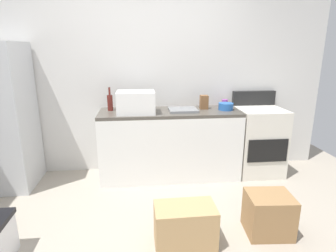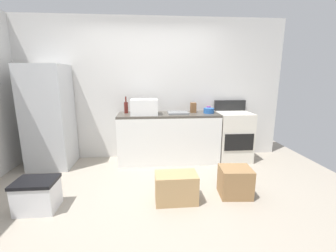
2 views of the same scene
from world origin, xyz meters
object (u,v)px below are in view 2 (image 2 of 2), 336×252
(coffee_mug, at_px, (209,109))
(cardboard_box_medium, at_px, (235,182))
(stove_oven, at_px, (233,135))
(wine_bottle, at_px, (126,107))
(refrigerator, at_px, (49,117))
(knife_block, at_px, (193,108))
(microwave, at_px, (144,107))
(storage_bin, at_px, (37,195))
(mixing_bowl, at_px, (209,111))
(cardboard_box_large, at_px, (176,188))

(coffee_mug, distance_m, cardboard_box_medium, 1.68)
(stove_oven, bearing_deg, wine_bottle, 177.17)
(refrigerator, distance_m, stove_oven, 3.30)
(coffee_mug, xyz_separation_m, cardboard_box_medium, (-0.01, -1.50, -0.76))
(coffee_mug, distance_m, knife_block, 0.33)
(wine_bottle, relative_size, cardboard_box_medium, 0.75)
(microwave, xyz_separation_m, coffee_mug, (1.21, 0.26, -0.09))
(coffee_mug, relative_size, knife_block, 0.56)
(coffee_mug, relative_size, storage_bin, 0.22)
(cardboard_box_medium, distance_m, storage_bin, 2.45)
(stove_oven, relative_size, coffee_mug, 11.00)
(coffee_mug, bearing_deg, mixing_bowl, -103.61)
(cardboard_box_medium, bearing_deg, stove_oven, 71.34)
(knife_block, xyz_separation_m, mixing_bowl, (0.27, -0.10, -0.04))
(refrigerator, distance_m, storage_bin, 1.60)
(mixing_bowl, distance_m, cardboard_box_large, 1.75)
(stove_oven, relative_size, mixing_bowl, 5.79)
(mixing_bowl, distance_m, cardboard_box_medium, 1.50)
(cardboard_box_large, xyz_separation_m, cardboard_box_medium, (0.80, 0.09, 0.01))
(stove_oven, distance_m, wine_bottle, 2.06)
(cardboard_box_large, bearing_deg, knife_block, 71.81)
(microwave, relative_size, cardboard_box_medium, 1.15)
(refrigerator, bearing_deg, cardboard_box_medium, -24.20)
(stove_oven, relative_size, microwave, 2.39)
(wine_bottle, bearing_deg, mixing_bowl, -4.67)
(mixing_bowl, bearing_deg, stove_oven, 2.82)
(coffee_mug, relative_size, cardboard_box_medium, 0.25)
(microwave, xyz_separation_m, wine_bottle, (-0.33, 0.19, -0.03))
(knife_block, height_order, cardboard_box_medium, knife_block)
(microwave, distance_m, cardboard_box_medium, 1.92)
(microwave, relative_size, mixing_bowl, 2.42)
(stove_oven, bearing_deg, knife_block, 174.54)
(microwave, height_order, wine_bottle, wine_bottle)
(wine_bottle, xyz_separation_m, storage_bin, (-0.92, -1.55, -0.82))
(microwave, bearing_deg, refrigerator, 178.73)
(microwave, bearing_deg, storage_bin, -132.48)
(stove_oven, height_order, cardboard_box_medium, stove_oven)
(wine_bottle, xyz_separation_m, coffee_mug, (1.54, 0.07, -0.06))
(refrigerator, distance_m, coffee_mug, 2.84)
(knife_block, distance_m, storage_bin, 2.75)
(wine_bottle, distance_m, cardboard_box_large, 1.87)
(wine_bottle, height_order, cardboard_box_medium, wine_bottle)
(microwave, relative_size, coffee_mug, 4.60)
(microwave, relative_size, cardboard_box_large, 0.88)
(stove_oven, distance_m, microwave, 1.75)
(stove_oven, height_order, coffee_mug, stove_oven)
(stove_oven, xyz_separation_m, knife_block, (-0.76, 0.07, 0.52))
(storage_bin, bearing_deg, refrigerator, 104.92)
(wine_bottle, height_order, storage_bin, wine_bottle)
(stove_oven, xyz_separation_m, microwave, (-1.65, -0.09, 0.57))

